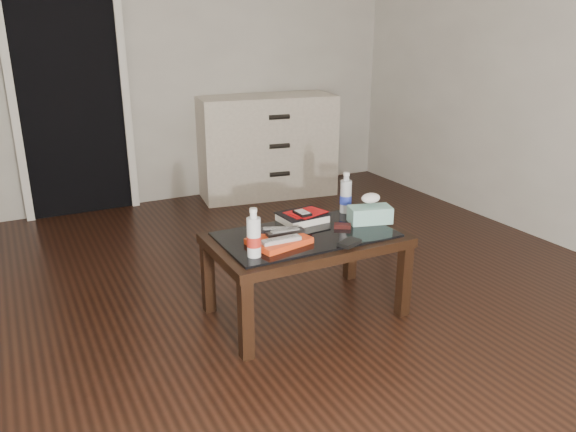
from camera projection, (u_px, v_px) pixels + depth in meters
name	position (u px, v px, depth m)	size (l,w,h in m)	color
ground	(243.00, 339.00, 2.83)	(5.00, 5.00, 0.00)	black
doorway	(70.00, 88.00, 4.39)	(0.90, 0.08, 2.07)	black
coffee_table	(306.00, 245.00, 2.96)	(1.00, 0.60, 0.46)	black
dresser	(267.00, 146.00, 5.07)	(1.26, 0.67, 0.90)	beige
magazines	(279.00, 241.00, 2.80)	(0.28, 0.21, 0.03)	red
remote_silver	(281.00, 240.00, 2.74)	(0.20, 0.05, 0.02)	#A9AAAE
remote_black_front	(285.00, 232.00, 2.84)	(0.20, 0.05, 0.02)	black
remote_black_back	(278.00, 230.00, 2.87)	(0.20, 0.05, 0.02)	black
textbook	(302.00, 217.00, 3.11)	(0.25, 0.20, 0.05)	black
dvd_mailers	(304.00, 212.00, 3.11)	(0.19, 0.14, 0.01)	#B60C0E
ipod	(302.00, 213.00, 3.07)	(0.06, 0.10, 0.02)	black
flip_phone	(342.00, 226.00, 3.02)	(0.09, 0.05, 0.02)	black
wallet	(349.00, 243.00, 2.79)	(0.12, 0.07, 0.02)	black
water_bottle_left	(254.00, 233.00, 2.62)	(0.07, 0.07, 0.24)	silver
water_bottle_right	(346.00, 192.00, 3.23)	(0.07, 0.07, 0.24)	silver
tissue_box	(370.00, 214.00, 3.09)	(0.23, 0.12, 0.09)	teal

